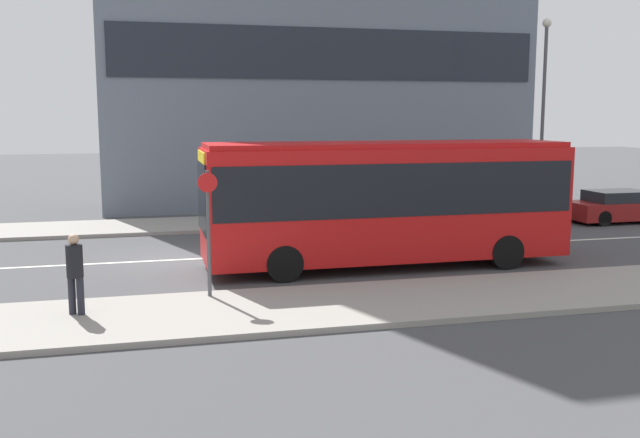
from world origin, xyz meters
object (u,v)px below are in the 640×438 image
at_px(parked_car_1, 619,207).
at_px(street_lamp, 544,98).
at_px(city_bus, 385,196).
at_px(pedestrian_near_stop, 75,269).
at_px(parked_car_0, 493,210).
at_px(bus_stop_sign, 208,224).

bearing_deg(parked_car_1, street_lamp, 138.56).
xyz_separation_m(parked_car_1, street_lamp, (-2.33, 2.06, 4.28)).
relative_size(city_bus, pedestrian_near_stop, 5.98).
bearing_deg(street_lamp, pedestrian_near_stop, -147.55).
bearing_deg(pedestrian_near_stop, parked_car_1, -128.21).
distance_m(pedestrian_near_stop, street_lamp, 21.07).
relative_size(parked_car_0, parked_car_1, 1.09).
bearing_deg(parked_car_0, street_lamp, 30.05).
distance_m(parked_car_0, pedestrian_near_stop, 17.26).
height_order(city_bus, parked_car_1, city_bus).
distance_m(bus_stop_sign, street_lamp, 18.17).
height_order(city_bus, pedestrian_near_stop, city_bus).
bearing_deg(street_lamp, parked_car_0, -149.95).
relative_size(parked_car_1, bus_stop_sign, 1.44).
height_order(pedestrian_near_stop, bus_stop_sign, bus_stop_sign).
distance_m(parked_car_0, bus_stop_sign, 14.50).
bearing_deg(bus_stop_sign, pedestrian_near_stop, -163.77).
xyz_separation_m(parked_car_0, parked_car_1, (5.33, -0.32, -0.01)).
bearing_deg(parked_car_1, city_bus, -154.73).
xyz_separation_m(bus_stop_sign, street_lamp, (14.65, 10.29, 3.08)).
bearing_deg(parked_car_0, pedestrian_near_stop, -147.07).
bearing_deg(pedestrian_near_stop, bus_stop_sign, -136.56).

